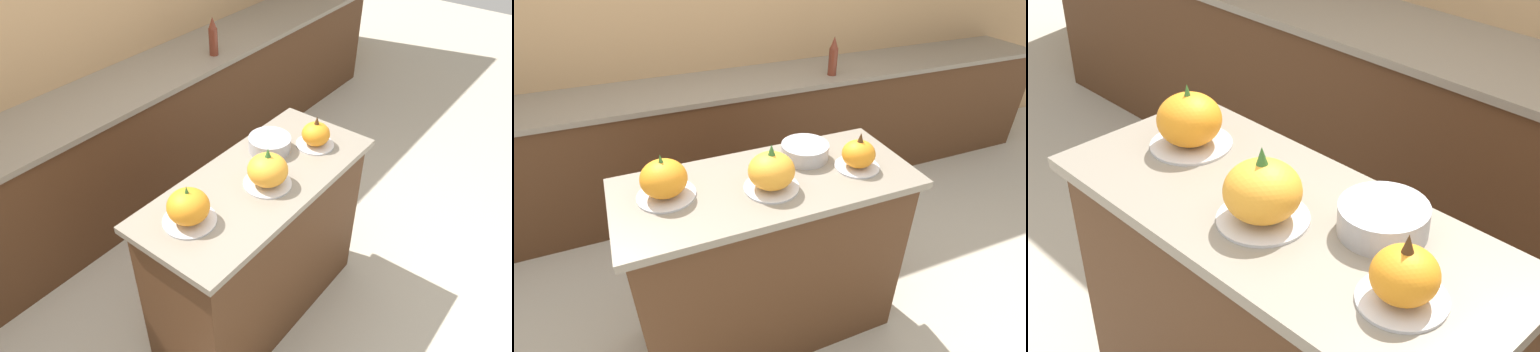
% 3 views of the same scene
% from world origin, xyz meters
% --- Properties ---
extents(ground_plane, '(12.00, 12.00, 0.00)m').
position_xyz_m(ground_plane, '(0.00, 0.00, 0.00)').
color(ground_plane, '#BCB29E').
extents(wall_back, '(8.00, 0.06, 2.50)m').
position_xyz_m(wall_back, '(0.00, 1.67, 1.25)').
color(wall_back, tan).
rests_on(wall_back, ground_plane).
extents(kitchen_island, '(1.29, 0.55, 0.96)m').
position_xyz_m(kitchen_island, '(0.00, 0.00, 0.48)').
color(kitchen_island, '#4C2D19').
rests_on(kitchen_island, ground_plane).
extents(back_counter, '(6.00, 0.60, 0.91)m').
position_xyz_m(back_counter, '(0.00, 1.34, 0.46)').
color(back_counter, '#4C2D19').
rests_on(back_counter, ground_plane).
extents(pumpkin_cake_left, '(0.24, 0.24, 0.19)m').
position_xyz_m(pumpkin_cake_left, '(-0.42, 0.05, 1.03)').
color(pumpkin_cake_left, silver).
rests_on(pumpkin_cake_left, kitchen_island).
extents(pumpkin_cake_center, '(0.23, 0.23, 0.20)m').
position_xyz_m(pumpkin_cake_center, '(-0.01, -0.06, 1.04)').
color(pumpkin_cake_center, silver).
rests_on(pumpkin_cake_center, kitchen_island).
extents(pumpkin_cake_right, '(0.20, 0.20, 0.17)m').
position_xyz_m(pumpkin_cake_right, '(0.41, -0.05, 1.02)').
color(pumpkin_cake_right, silver).
rests_on(pumpkin_cake_right, kitchen_island).
extents(bottle_tall, '(0.07, 0.07, 0.28)m').
position_xyz_m(bottle_tall, '(1.00, 1.19, 1.05)').
color(bottle_tall, maroon).
rests_on(bottle_tall, back_counter).
extents(mixing_bowl, '(0.22, 0.22, 0.07)m').
position_xyz_m(mixing_bowl, '(0.23, 0.11, 0.99)').
color(mixing_bowl, '#ADADB2').
rests_on(mixing_bowl, kitchen_island).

